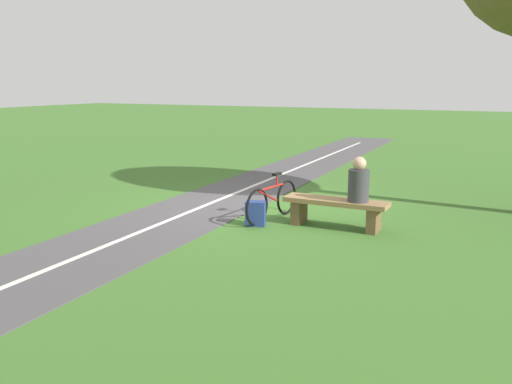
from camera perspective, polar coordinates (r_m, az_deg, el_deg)
name	(u,v)px	position (r m, az deg, el deg)	size (l,w,h in m)	color
ground_plane	(258,207)	(10.48, 0.25, -1.65)	(80.00, 80.00, 0.00)	#3D6B28
paved_path	(71,260)	(7.82, -19.02, -6.88)	(2.01, 36.00, 0.02)	#4C494C
path_centre_line	(71,260)	(7.81, -19.03, -6.81)	(0.10, 32.00, 0.00)	silver
bench	(336,208)	(9.08, 8.45, -1.69)	(1.75, 0.47, 0.48)	#937047
person_seated	(359,182)	(8.87, 10.86, 1.01)	(0.35, 0.35, 0.74)	#38383D
bicycle	(272,201)	(9.47, 1.75, -0.94)	(0.28, 1.60, 0.83)	black
backpack	(256,214)	(9.12, -0.05, -2.31)	(0.38, 0.32, 0.42)	navy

